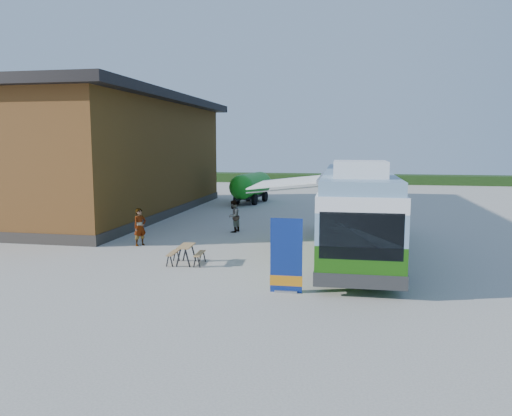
% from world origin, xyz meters
% --- Properties ---
extents(ground, '(100.00, 100.00, 0.00)m').
position_xyz_m(ground, '(0.00, 0.00, 0.00)').
color(ground, '#BCB7AD').
rests_on(ground, ground).
extents(barn, '(9.60, 21.20, 7.50)m').
position_xyz_m(barn, '(-10.50, 10.00, 3.59)').
color(barn, brown).
rests_on(barn, ground).
extents(hedge, '(40.00, 3.00, 1.00)m').
position_xyz_m(hedge, '(8.00, 38.00, 0.50)').
color(hedge, '#264419').
rests_on(hedge, ground).
extents(bus, '(2.92, 12.82, 3.93)m').
position_xyz_m(bus, '(4.64, 0.89, 1.88)').
color(bus, '#2B6B11').
rests_on(bus, ground).
extents(awning, '(2.91, 4.65, 0.54)m').
position_xyz_m(awning, '(2.07, 0.67, 2.86)').
color(awning, white).
rests_on(awning, ground).
extents(banner, '(0.99, 0.19, 2.28)m').
position_xyz_m(banner, '(2.56, -5.11, 0.93)').
color(banner, navy).
rests_on(banner, ground).
extents(picnic_table, '(1.34, 1.21, 0.72)m').
position_xyz_m(picnic_table, '(-1.57, -2.26, 0.53)').
color(picnic_table, tan).
rests_on(picnic_table, ground).
extents(person_a, '(0.67, 0.73, 1.67)m').
position_xyz_m(person_a, '(-4.68, 0.62, 0.84)').
color(person_a, '#999999').
rests_on(person_a, ground).
extents(person_b, '(0.80, 0.93, 1.63)m').
position_xyz_m(person_b, '(-1.42, 4.70, 0.82)').
color(person_b, '#999999').
rests_on(person_b, ground).
extents(slurry_tanker, '(2.41, 6.07, 2.26)m').
position_xyz_m(slurry_tanker, '(-3.04, 17.25, 1.30)').
color(slurry_tanker, '#1B961B').
rests_on(slurry_tanker, ground).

